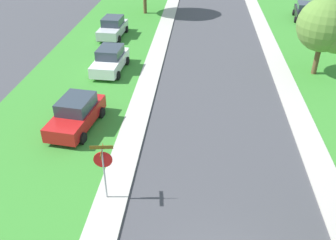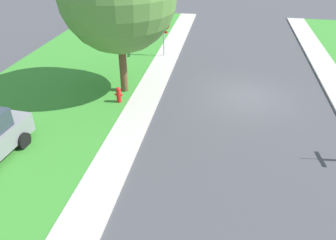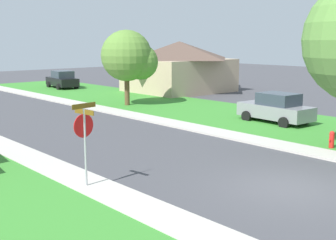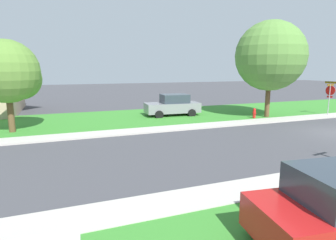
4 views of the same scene
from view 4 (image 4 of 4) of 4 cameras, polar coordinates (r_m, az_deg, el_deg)
name	(u,v)px [view 4 (image 4 of 4)]	position (r m, az deg, el deg)	size (l,w,h in m)	color
sidewalk_east	(123,132)	(17.01, -9.08, -2.44)	(1.40, 56.00, 0.10)	#B7B2A8
lawn_east	(110,119)	(21.55, -11.65, 0.16)	(8.00, 56.00, 0.08)	#38842D
sidewalk_west	(191,200)	(8.49, 4.65, -15.80)	(1.40, 56.00, 0.10)	#B7B2A8
stop_sign_near_corner	(330,93)	(26.07, 29.92, 4.81)	(0.91, 0.91, 2.77)	#9E9EA3
car_grey_kerbside_mid	(173,105)	(22.60, 0.98, 2.99)	(2.26, 4.41, 1.76)	gray
tree_across_right	(10,74)	(18.95, -29.32, 8.19)	(3.91, 3.63, 5.44)	brown
tree_sidewalk_far	(270,58)	(23.29, 19.85, 11.63)	(5.60, 5.21, 7.31)	brown
fire_hydrant	(254,113)	(22.32, 17.04, 1.30)	(0.38, 0.22, 0.83)	red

